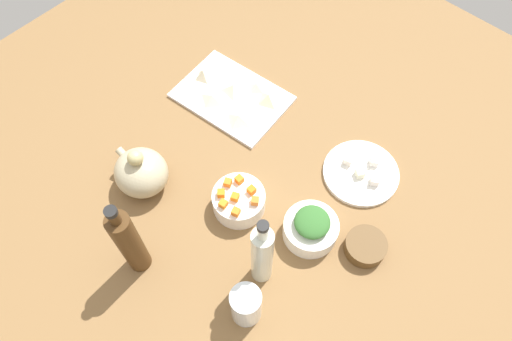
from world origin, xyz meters
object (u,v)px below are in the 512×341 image
bottle_1 (129,242)px  drinking_glass_1 (246,305)px  bowl_small_side (365,246)px  teapot (141,172)px  bowl_greens (310,229)px  plate_tofu (361,173)px  cutting_board (232,97)px  bowl_carrots (239,201)px  bottle_0 (262,255)px

bottle_1 → drinking_glass_1: size_ratio=2.36×
bowl_small_side → teapot: size_ratio=0.64×
bowl_greens → plate_tofu: bearing=-88.0°
bowl_small_side → bottle_1: 55.69cm
teapot → bowl_greens: bearing=-156.3°
bowl_greens → drinking_glass_1: (-1.61, 24.83, 3.34)cm
cutting_board → bowl_small_side: (-56.79, 12.20, 1.37)cm
bowl_greens → bowl_small_side: bowl_greens is taller
bowl_small_side → teapot: 59.09cm
plate_tofu → bowl_small_side: 21.43cm
bowl_carrots → bottle_1: 29.58cm
teapot → bottle_0: bottle_0 is taller
teapot → bottle_0: bearing=-176.1°
bowl_carrots → bottle_1: bearing=74.7°
cutting_board → teapot: bearing=94.7°
plate_tofu → bottle_0: (1.38, 38.09, 11.27)cm
plate_tofu → bowl_carrots: size_ratio=1.51×
bottle_0 → bottle_1: bottle_1 is taller
teapot → drinking_glass_1: bearing=171.2°
drinking_glass_1 → bowl_carrots: bearing=-43.0°
bottle_1 → teapot: bearing=-43.9°
bottle_0 → drinking_glass_1: size_ratio=2.29×
cutting_board → bottle_0: bottle_0 is taller
cutting_board → bowl_carrots: bowl_carrots is taller
bowl_greens → bottle_0: size_ratio=0.48×
plate_tofu → bottle_1: size_ratio=0.71×
bowl_carrots → bottle_0: 20.57cm
bottle_0 → bowl_greens: bearing=-98.0°
cutting_board → bowl_greens: (-44.27, 18.07, 2.26)cm
bowl_carrots → teapot: (23.05, 11.89, 2.86)cm
cutting_board → teapot: teapot is taller
bowl_greens → bowl_carrots: size_ratio=1.01×
plate_tofu → bottle_1: bottle_1 is taller
bowl_carrots → bowl_small_side: bearing=-158.5°
bowl_greens → drinking_glass_1: size_ratio=1.11×
bottle_0 → drinking_glass_1: (-3.79, 9.34, -5.77)cm
drinking_glass_1 → bowl_small_side: bearing=-109.6°
cutting_board → bowl_greens: bowl_greens is taller
bowl_small_side → teapot: teapot is taller
bottle_1 → drinking_glass_1: bearing=-162.8°
plate_tofu → bottle_1: bearing=66.0°
bowl_carrots → drinking_glass_1: 27.36cm
bowl_greens → bottle_1: size_ratio=0.47×
bottle_0 → bottle_1: bearing=37.2°
bowl_small_side → drinking_glass_1: (10.91, 30.69, 4.22)cm
bowl_small_side → drinking_glass_1: bearing=70.4°
drinking_glass_1 → bowl_greens: bearing=-86.3°
drinking_glass_1 → cutting_board: bearing=-43.1°
bowl_carrots → teapot: size_ratio=0.85×
plate_tofu → drinking_glass_1: bearing=92.9°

